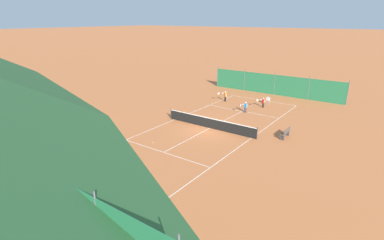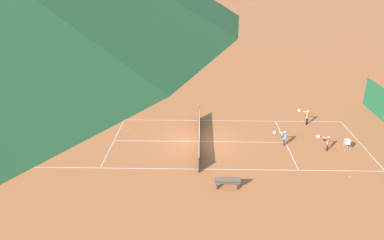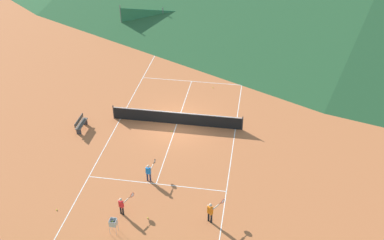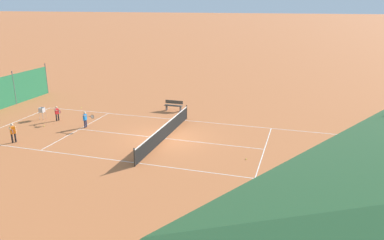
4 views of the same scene
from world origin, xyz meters
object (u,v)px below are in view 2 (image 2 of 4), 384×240
player_near_service (307,116)px  tennis_ball_alley_right (350,176)px  player_near_baseline (327,142)px  tennis_ball_alley_left (213,142)px  tennis_ball_by_net_left (322,141)px  courtside_bench (227,182)px  player_far_baseline (284,137)px  tennis_net (199,135)px  ball_hopper (347,142)px  tennis_ball_mid_court (129,130)px

player_near_service → tennis_ball_alley_right: (-8.33, -0.55, -0.70)m
player_near_baseline → tennis_ball_alley_left: player_near_baseline is taller
tennis_ball_by_net_left → courtside_bench: size_ratio=0.04×
player_far_baseline → tennis_ball_alley_right: size_ratio=17.48×
player_near_service → tennis_ball_alley_right: player_near_service is taller
tennis_net → courtside_bench: size_ratio=6.12×
tennis_ball_alley_right → ball_hopper: bearing=-16.1°
tennis_ball_mid_court → ball_hopper: (-3.12, -15.99, 0.62)m
tennis_ball_alley_left → tennis_ball_alley_right: bearing=-119.1°
player_far_baseline → courtside_bench: size_ratio=0.77×
ball_hopper → player_near_service: bearing=18.4°
tennis_ball_alley_right → tennis_ball_by_net_left: same height
tennis_ball_alley_right → tennis_ball_mid_court: bearing=65.9°
tennis_ball_alley_right → player_near_service: bearing=3.8°
player_near_baseline → tennis_ball_by_net_left: 1.54m
tennis_net → tennis_ball_alley_left: tennis_net is taller
tennis_net → tennis_ball_alley_left: bearing=-99.6°
tennis_ball_mid_court → courtside_bench: size_ratio=0.04×
player_near_service → player_near_baseline: (-4.71, -0.20, -0.08)m
player_near_baseline → player_near_service: bearing=2.4°
tennis_ball_mid_court → courtside_bench: bearing=-138.5°
tennis_net → tennis_ball_by_net_left: (0.19, -9.17, -0.47)m
tennis_ball_alley_right → ball_hopper: 3.76m
tennis_net → tennis_ball_mid_court: 5.90m
tennis_ball_by_net_left → courtside_bench: (-6.53, 7.50, 0.42)m
tennis_ball_mid_court → tennis_ball_alley_left: 6.90m
player_near_baseline → ball_hopper: (-0.05, -1.39, 0.00)m
player_near_baseline → tennis_ball_alley_left: (1.04, 8.01, -0.62)m
tennis_ball_mid_court → tennis_ball_alley_left: (-2.03, -6.59, 0.00)m
player_near_service → player_far_baseline: 4.79m
tennis_ball_mid_court → player_far_baseline: bearing=-101.2°
player_near_service → tennis_ball_alley_right: 8.38m
tennis_ball_mid_court → player_near_baseline: bearing=-101.9°
player_far_baseline → tennis_ball_alley_left: 5.18m
player_near_service → tennis_ball_mid_court: (-1.64, 14.41, -0.70)m
tennis_ball_alley_left → ball_hopper: ball_hopper is taller
player_near_baseline → tennis_ball_alley_right: bearing=-174.4°
player_near_service → player_far_baseline: size_ratio=1.09×
tennis_ball_alley_right → tennis_ball_alley_left: same height
tennis_net → player_near_baseline: 9.10m
tennis_ball_alley_right → ball_hopper: size_ratio=0.07×
player_near_baseline → tennis_ball_alley_right: (-3.62, -0.35, -0.62)m
tennis_ball_alley_left → ball_hopper: 9.48m
player_near_baseline → tennis_ball_alley_right: player_near_baseline is taller
player_near_service → ball_hopper: size_ratio=1.41×
player_near_service → courtside_bench: bearing=144.0°
ball_hopper → tennis_ball_by_net_left: bearing=40.4°
tennis_ball_by_net_left → tennis_ball_alley_right: bearing=-177.7°
player_far_baseline → tennis_ball_alley_right: bearing=-143.5°
player_near_baseline → tennis_ball_mid_court: player_near_baseline is taller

